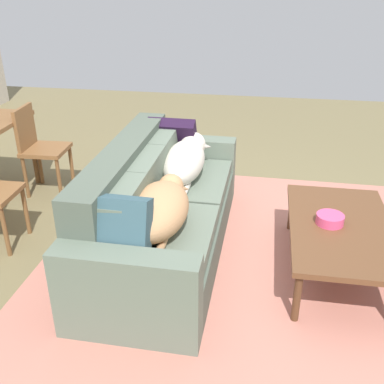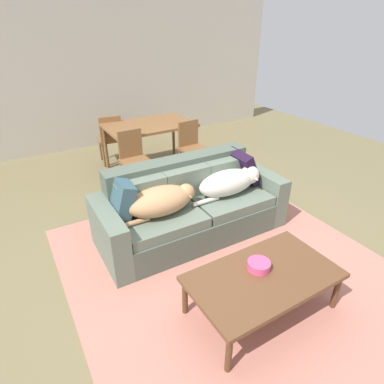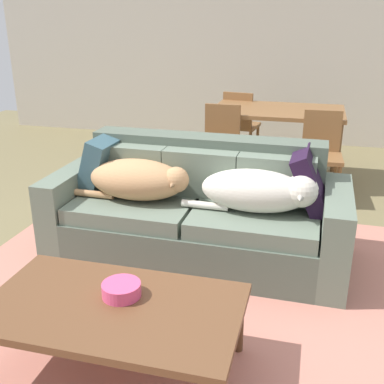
# 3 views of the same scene
# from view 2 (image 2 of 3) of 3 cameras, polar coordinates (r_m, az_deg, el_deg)

# --- Properties ---
(ground_plane) EXTENTS (10.00, 10.00, 0.00)m
(ground_plane) POSITION_cam_2_polar(r_m,az_deg,el_deg) (3.77, 3.03, -9.23)
(ground_plane) COLOR olive
(back_partition) EXTENTS (8.00, 0.12, 2.70)m
(back_partition) POSITION_cam_2_polar(r_m,az_deg,el_deg) (6.75, -16.97, 19.10)
(back_partition) COLOR beige
(back_partition) RESTS_ON ground
(area_rug) EXTENTS (3.11, 3.25, 0.01)m
(area_rug) POSITION_cam_2_polar(r_m,az_deg,el_deg) (3.49, 6.04, -12.75)
(area_rug) COLOR tan
(area_rug) RESTS_ON ground
(couch) EXTENTS (2.17, 0.91, 0.86)m
(couch) POSITION_cam_2_polar(r_m,az_deg,el_deg) (3.80, -0.37, -2.70)
(couch) COLOR #4F5A4D
(couch) RESTS_ON ground
(dog_on_left_cushion) EXTENTS (0.88, 0.41, 0.29)m
(dog_on_left_cushion) POSITION_cam_2_polar(r_m,az_deg,el_deg) (3.42, -5.35, -1.49)
(dog_on_left_cushion) COLOR tan
(dog_on_left_cushion) RESTS_ON couch
(dog_on_right_cushion) EXTENTS (0.92, 0.36, 0.30)m
(dog_on_right_cushion) POSITION_cam_2_polar(r_m,az_deg,el_deg) (3.81, 6.75, 1.80)
(dog_on_right_cushion) COLOR beige
(dog_on_right_cushion) RESTS_ON couch
(throw_pillow_by_left_arm) EXTENTS (0.27, 0.42, 0.44)m
(throw_pillow_by_left_arm) POSITION_cam_2_polar(r_m,az_deg,el_deg) (3.42, -12.45, -1.29)
(throw_pillow_by_left_arm) COLOR #365560
(throw_pillow_by_left_arm) RESTS_ON couch
(throw_pillow_by_right_arm) EXTENTS (0.30, 0.44, 0.44)m
(throw_pillow_by_right_arm) POSITION_cam_2_polar(r_m,az_deg,el_deg) (4.10, 8.94, 4.28)
(throw_pillow_by_right_arm) COLOR black
(throw_pillow_by_right_arm) RESTS_ON couch
(coffee_table) EXTENTS (1.26, 0.72, 0.41)m
(coffee_table) POSITION_cam_2_polar(r_m,az_deg,el_deg) (2.87, 12.39, -14.56)
(coffee_table) COLOR brown
(coffee_table) RESTS_ON ground
(bowl_on_coffee_table) EXTENTS (0.20, 0.20, 0.07)m
(bowl_on_coffee_table) POSITION_cam_2_polar(r_m,az_deg,el_deg) (2.87, 11.62, -12.45)
(bowl_on_coffee_table) COLOR #EA4C7F
(bowl_on_coffee_table) RESTS_ON coffee_table
(dining_table) EXTENTS (1.38, 0.89, 0.77)m
(dining_table) POSITION_cam_2_polar(r_m,az_deg,el_deg) (5.43, -7.46, 11.01)
(dining_table) COLOR brown
(dining_table) RESTS_ON ground
(dining_chair_near_left) EXTENTS (0.41, 0.41, 0.88)m
(dining_chair_near_left) POSITION_cam_2_polar(r_m,az_deg,el_deg) (4.82, -10.08, 5.99)
(dining_chair_near_left) COLOR brown
(dining_chair_near_left) RESTS_ON ground
(dining_chair_near_right) EXTENTS (0.42, 0.42, 0.87)m
(dining_chair_near_right) POSITION_cam_2_polar(r_m,az_deg,el_deg) (5.23, 0.01, 8.12)
(dining_chair_near_right) COLOR brown
(dining_chair_near_right) RESTS_ON ground
(dining_chair_far_left) EXTENTS (0.45, 0.45, 0.86)m
(dining_chair_far_left) POSITION_cam_2_polar(r_m,az_deg,el_deg) (5.83, -14.04, 9.33)
(dining_chair_far_left) COLOR brown
(dining_chair_far_left) RESTS_ON ground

